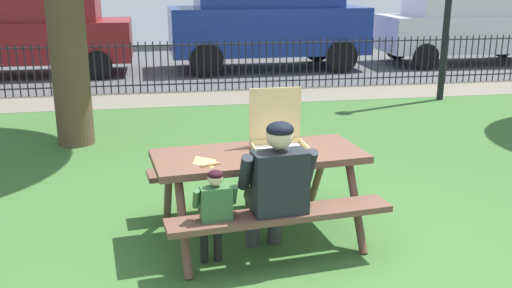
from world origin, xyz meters
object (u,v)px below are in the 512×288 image
Objects in this scene: pizza_box_open at (279,136)px; parked_car_left at (27,27)px; adult_at_table at (276,185)px; parked_car_center at (267,15)px; picnic_table_foreground at (259,172)px; child_at_table at (214,210)px; parked_car_right at (471,21)px; pizza_slice_on_table at (205,162)px.

parked_car_left is at bearing 112.67° from pizza_box_open.
parked_car_left is (-3.87, 9.25, 0.20)m from pizza_box_open.
parked_car_center is (1.84, 9.82, 0.65)m from adult_at_table.
picnic_table_foreground is 0.42× the size of parked_car_left.
parked_car_right is at bearing 52.12° from child_at_table.
adult_at_table is (-0.14, -0.56, -0.24)m from pizza_box_open.
picnic_table_foreground is at bearing 21.38° from pizza_slice_on_table.
adult_at_table is (0.52, -0.31, -0.12)m from pizza_slice_on_table.
parked_car_right is (7.21, 9.82, 0.44)m from adult_at_table.
parked_car_center is (5.56, 0.00, 0.21)m from parked_car_left.
parked_car_center is (2.36, 9.50, 0.53)m from pizza_slice_on_table.
pizza_slice_on_table is 9.81m from parked_car_center.
parked_car_center is (1.69, 9.25, 0.41)m from pizza_box_open.
picnic_table_foreground is 0.54m from pizza_slice_on_table.
child_at_table is at bearing -127.88° from parked_car_right.
pizza_box_open is at bearing 75.71° from adult_at_table.
picnic_table_foreground is 10.03m from parked_car_left.
pizza_slice_on_table is 0.06× the size of parked_car_right.
parked_car_left reaches higher than pizza_box_open.
adult_at_table reaches higher than picnic_table_foreground.
picnic_table_foreground is 1.64× the size of adult_at_table.
picnic_table_foreground is at bearing 95.15° from adult_at_table.
parked_car_left reaches higher than pizza_slice_on_table.
parked_car_right is at bearing 50.89° from pizza_slice_on_table.
child_at_table reaches higher than picnic_table_foreground.
parked_car_left reaches higher than picnic_table_foreground.
child_at_table is 10.20m from parked_car_center.
pizza_slice_on_table is at bearing 93.58° from child_at_table.
pizza_box_open is at bearing 18.31° from picnic_table_foreground.
pizza_slice_on_table is 0.35× the size of child_at_table.
parked_car_center reaches higher than picnic_table_foreground.
pizza_slice_on_table is (-0.66, -0.25, -0.12)m from pizza_box_open.
parked_car_left reaches higher than child_at_table.
parked_car_right is at bearing 53.72° from adult_at_table.
parked_car_right reaches higher than adult_at_table.
parked_car_left is at bearing 108.62° from pizza_slice_on_table.
adult_at_table is at bearing -84.85° from picnic_table_foreground.
child_at_table is at bearing -71.94° from parked_car_left.
parked_car_center is 5.37m from parked_car_right.
parked_car_right is at bearing -0.00° from parked_car_left.
adult_at_table is (0.05, -0.50, 0.06)m from picnic_table_foreground.
adult_at_table is at bearing -104.29° from pizza_box_open.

